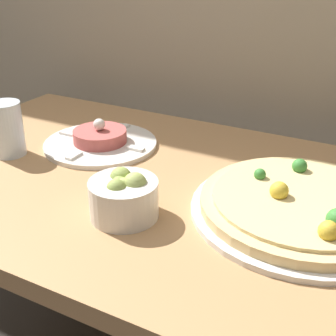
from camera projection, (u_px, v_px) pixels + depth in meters
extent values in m
cube|color=#AD7F51|center=(184.00, 195.00, 0.88)|extent=(1.26, 0.68, 0.03)
cylinder|color=#AD7F51|center=(63.00, 216.00, 1.51)|extent=(0.06, 0.06, 0.70)
cylinder|color=silver|center=(301.00, 211.00, 0.79)|extent=(0.37, 0.37, 0.01)
cylinder|color=#E5C17F|center=(302.00, 204.00, 0.78)|extent=(0.34, 0.34, 0.02)
cylinder|color=#E0C684|center=(303.00, 198.00, 0.78)|extent=(0.30, 0.30, 0.01)
sphere|color=gold|center=(279.00, 191.00, 0.77)|extent=(0.03, 0.03, 0.03)
sphere|color=#387F33|center=(300.00, 166.00, 0.86)|extent=(0.03, 0.03, 0.03)
sphere|color=#387F33|center=(260.00, 174.00, 0.83)|extent=(0.02, 0.02, 0.02)
sphere|color=gold|center=(329.00, 231.00, 0.67)|extent=(0.03, 0.03, 0.03)
cylinder|color=silver|center=(100.00, 144.00, 1.05)|extent=(0.25, 0.25, 0.01)
cylinder|color=#B2514C|center=(100.00, 136.00, 1.04)|extent=(0.12, 0.12, 0.03)
sphere|color=silver|center=(99.00, 125.00, 1.03)|extent=(0.03, 0.03, 0.03)
cube|color=white|center=(135.00, 148.00, 1.01)|extent=(0.04, 0.02, 0.01)
cube|color=white|center=(123.00, 127.00, 1.12)|extent=(0.02, 0.04, 0.01)
cube|color=white|center=(68.00, 133.00, 1.09)|extent=(0.04, 0.02, 0.01)
cube|color=white|center=(74.00, 156.00, 0.97)|extent=(0.02, 0.04, 0.01)
cylinder|color=silver|center=(124.00, 199.00, 0.77)|extent=(0.12, 0.12, 0.06)
sphere|color=#8EA34C|center=(121.00, 178.00, 0.78)|extent=(0.04, 0.04, 0.04)
sphere|color=#A3B25B|center=(135.00, 184.00, 0.76)|extent=(0.04, 0.04, 0.04)
sphere|color=#8EA34C|center=(119.00, 184.00, 0.76)|extent=(0.03, 0.03, 0.03)
sphere|color=#8EA34C|center=(116.00, 189.00, 0.75)|extent=(0.03, 0.03, 0.03)
sphere|color=#A3B25B|center=(124.00, 186.00, 0.76)|extent=(0.03, 0.03, 0.03)
sphere|color=#B7BC70|center=(137.00, 185.00, 0.76)|extent=(0.03, 0.03, 0.03)
cylinder|color=silver|center=(7.00, 129.00, 0.99)|extent=(0.07, 0.07, 0.12)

